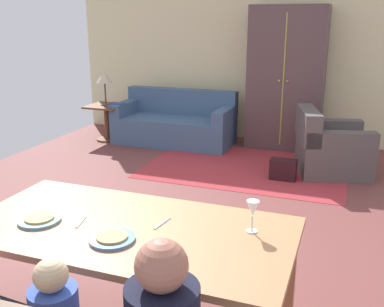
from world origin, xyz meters
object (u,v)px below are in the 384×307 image
object	(u,v)px
plate_near_man	(40,220)
handbag	(283,170)
couch	(175,124)
book_lower	(115,105)
armchair	(329,148)
side_table	(107,117)
book_upper	(117,104)
wine_glass	(253,210)
armoire	(286,79)
dining_table	(129,237)
table_lamp	(104,78)
plate_near_child	(112,239)

from	to	relation	value
plate_near_man	handbag	size ratio (longest dim) A/B	0.78
couch	book_lower	distance (m)	1.00
armchair	handbag	xyz separation A→B (m)	(-0.50, -0.49, -0.19)
side_table	book_upper	bearing A→B (deg)	-8.81
wine_glass	book_lower	size ratio (longest dim) A/B	0.85
armoire	couch	bearing A→B (deg)	-168.13
book_upper	plate_near_man	bearing A→B (deg)	-66.24
dining_table	couch	size ratio (longest dim) A/B	1.03
dining_table	book_upper	bearing A→B (deg)	120.21
dining_table	table_lamp	distance (m)	4.83
armoire	wine_glass	bearing A→B (deg)	-83.61
table_lamp	armchair	bearing A→B (deg)	-6.76
plate_near_man	dining_table	bearing A→B (deg)	12.98
couch	plate_near_man	bearing A→B (deg)	-77.87
plate_near_man	book_upper	world-z (taller)	plate_near_man
table_lamp	book_upper	bearing A→B (deg)	-8.81
wine_glass	book_lower	distance (m)	4.94
armoire	plate_near_man	bearing A→B (deg)	-98.28
plate_near_man	table_lamp	bearing A→B (deg)	116.07
wine_glass	couch	xyz separation A→B (m)	(-2.16, 4.15, -0.59)
table_lamp	book_lower	world-z (taller)	table_lamp
plate_near_man	book_lower	xyz separation A→B (m)	(-1.87, 4.16, -0.18)
wine_glass	handbag	xyz separation A→B (m)	(-0.26, 2.99, -0.76)
couch	table_lamp	size ratio (longest dim) A/B	3.42
table_lamp	armoire	bearing A→B (deg)	12.44
dining_table	armchair	bearing A→B (deg)	75.87
armchair	book_lower	bearing A→B (deg)	173.44
dining_table	armchair	size ratio (longest dim) A/B	1.80
plate_near_man	wine_glass	bearing A→B (deg)	14.01
table_lamp	book_upper	xyz separation A→B (m)	(0.22, -0.03, -0.39)
couch	book_lower	xyz separation A→B (m)	(-0.91, -0.29, 0.29)
plate_near_man	table_lamp	xyz separation A→B (m)	(-2.05, 4.19, 0.24)
plate_near_child	wine_glass	bearing A→B (deg)	27.84
side_table	handbag	xyz separation A→B (m)	(2.99, -0.90, -0.25)
handbag	book_lower	bearing A→B (deg)	162.88
book_lower	book_upper	size ratio (longest dim) A/B	1.00
armchair	table_lamp	size ratio (longest dim) A/B	1.95
side_table	wine_glass	bearing A→B (deg)	-50.11
plate_near_child	book_upper	world-z (taller)	plate_near_child
plate_near_man	table_lamp	distance (m)	4.67
plate_near_man	side_table	bearing A→B (deg)	116.07
dining_table	handbag	xyz separation A→B (m)	(0.42, 3.17, -0.56)
couch	table_lamp	bearing A→B (deg)	-166.71
plate_near_child	armoire	world-z (taller)	armoire
wine_glass	plate_near_child	bearing A→B (deg)	-152.16
armoire	book_upper	distance (m)	2.64
wine_glass	armchair	size ratio (longest dim) A/B	0.18
book_upper	armchair	bearing A→B (deg)	-6.62
plate_near_man	couch	distance (m)	4.58
plate_near_child	couch	xyz separation A→B (m)	(-1.48, 4.51, -0.47)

